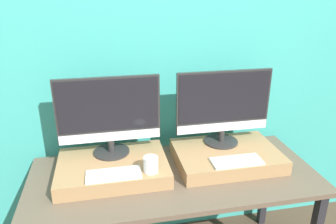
# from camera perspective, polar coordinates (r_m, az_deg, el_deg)

# --- Properties ---
(wall_back) EXTENTS (8.00, 0.04, 2.60)m
(wall_back) POSITION_cam_1_polar(r_m,az_deg,el_deg) (2.15, -1.38, 8.52)
(wall_back) COLOR teal
(wall_back) RESTS_ON ground_plane
(workbench) EXTENTS (1.69, 0.73, 0.73)m
(workbench) POSITION_cam_1_polar(r_m,az_deg,el_deg) (2.01, 1.05, -12.50)
(workbench) COLOR brown
(workbench) RESTS_ON ground_plane
(wooden_riser_left) EXTENTS (0.63, 0.45, 0.09)m
(wooden_riser_left) POSITION_cam_1_polar(r_m,az_deg,el_deg) (1.97, -9.57, -9.54)
(wooden_riser_left) COLOR #99754C
(wooden_riser_left) RESTS_ON workbench
(monitor_left) EXTENTS (0.60, 0.22, 0.48)m
(monitor_left) POSITION_cam_1_polar(r_m,az_deg,el_deg) (1.94, -10.25, -0.32)
(monitor_left) COLOR #282828
(monitor_left) RESTS_ON wooden_riser_left
(keyboard_left) EXTENTS (0.29, 0.13, 0.01)m
(keyboard_left) POSITION_cam_1_polar(r_m,az_deg,el_deg) (1.81, -9.44, -10.65)
(keyboard_left) COLOR silver
(keyboard_left) RESTS_ON wooden_riser_left
(mug) EXTENTS (0.08, 0.08, 0.09)m
(mug) POSITION_cam_1_polar(r_m,az_deg,el_deg) (1.81, -3.02, -9.10)
(mug) COLOR white
(mug) RESTS_ON wooden_riser_left
(wooden_riser_right) EXTENTS (0.63, 0.45, 0.09)m
(wooden_riser_right) POSITION_cam_1_polar(r_m,az_deg,el_deg) (2.10, 10.14, -7.53)
(wooden_riser_right) COLOR #99754C
(wooden_riser_right) RESTS_ON workbench
(monitor_right) EXTENTS (0.60, 0.22, 0.48)m
(monitor_right) POSITION_cam_1_polar(r_m,az_deg,el_deg) (2.06, 9.62, 1.13)
(monitor_right) COLOR #282828
(monitor_right) RESTS_ON wooden_riser_right
(keyboard_right) EXTENTS (0.29, 0.13, 0.01)m
(keyboard_right) POSITION_cam_1_polar(r_m,az_deg,el_deg) (1.95, 11.87, -8.35)
(keyboard_right) COLOR silver
(keyboard_right) RESTS_ON wooden_riser_right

